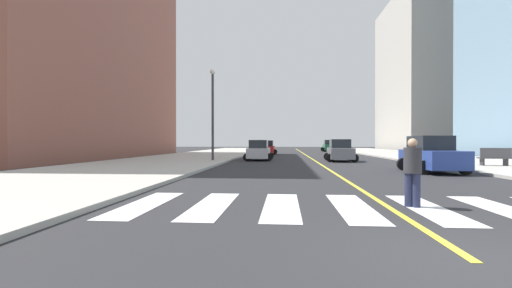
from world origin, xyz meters
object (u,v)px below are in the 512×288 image
car_gray_second (340,151)px  street_lamp (213,106)px  car_red_third (267,148)px  car_green_nearest (330,146)px  car_blue_fifth (432,155)px  park_bench (494,157)px  pedestrian_crossing (412,169)px  car_silver_fourth (259,151)px

car_gray_second → street_lamp: street_lamp is taller
car_red_third → car_green_nearest: bearing=57.0°
car_blue_fifth → car_green_nearest: bearing=-91.8°
street_lamp → car_red_third: bearing=77.7°
street_lamp → car_gray_second: bearing=9.1°
car_gray_second → car_blue_fifth: bearing=109.8°
park_bench → pedestrian_crossing: size_ratio=1.06×
park_bench → car_green_nearest: bearing=14.1°
car_red_third → car_silver_fourth: 14.15m
car_gray_second → street_lamp: 11.38m
car_green_nearest → car_blue_fifth: car_blue_fifth is taller
car_silver_fourth → pedestrian_crossing: bearing=-75.1°
park_bench → pedestrian_crossing: bearing=150.1°
car_silver_fourth → park_bench: size_ratio=2.21×
car_silver_fourth → street_lamp: bearing=-143.3°
pedestrian_crossing → car_green_nearest: bearing=-64.0°
car_blue_fifth → park_bench: 6.28m
pedestrian_crossing → street_lamp: street_lamp is taller
car_silver_fourth → car_blue_fifth: size_ratio=0.90×
car_red_third → park_bench: (15.48, -22.00, -0.16)m
park_bench → car_red_third: bearing=40.5°
car_green_nearest → pedestrian_crossing: car_green_nearest is taller
car_green_nearest → car_silver_fourth: size_ratio=1.09×
car_red_third → pedestrian_crossing: (5.51, -36.06, 0.11)m
car_blue_fifth → park_bench: size_ratio=2.44×
car_silver_fourth → car_blue_fifth: 15.29m
car_green_nearest → car_red_third: (-9.85, -14.86, -0.07)m
park_bench → pedestrian_crossing: (-9.96, -14.05, 0.27)m
car_green_nearest → car_gray_second: 30.06m
car_red_third → pedestrian_crossing: 36.48m
car_silver_fourth → car_blue_fifth: (10.28, -11.32, 0.08)m
car_red_third → pedestrian_crossing: bearing=-80.8°
car_blue_fifth → car_red_third: bearing=-70.5°
car_blue_fifth → street_lamp: street_lamp is taller
pedestrian_crossing → car_red_third: bearing=-50.4°
car_gray_second → car_green_nearest: bearing=-93.2°
car_green_nearest → park_bench: bearing=99.5°
car_red_third → car_blue_fifth: (10.25, -25.47, 0.07)m
pedestrian_crossing → car_gray_second: bearing=-63.1°
car_red_third → park_bench: bearing=-54.4°
car_gray_second → car_blue_fifth: (3.27, -10.41, 0.05)m
car_gray_second → pedestrian_crossing: size_ratio=2.44×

